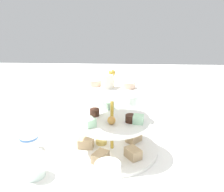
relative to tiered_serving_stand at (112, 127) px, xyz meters
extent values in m
plane|color=white|center=(0.00, 0.00, -0.08)|extent=(2.40, 2.40, 0.00)
cylinder|color=white|center=(0.00, 0.00, -0.08)|extent=(0.29, 0.29, 0.01)
cylinder|color=white|center=(0.00, 0.00, 0.02)|extent=(0.24, 0.24, 0.01)
cylinder|color=white|center=(0.00, 0.00, 0.13)|extent=(0.18, 0.18, 0.01)
cylinder|color=gold|center=(0.00, 0.00, 0.05)|extent=(0.01, 0.01, 0.26)
sphere|color=gold|center=(0.00, 0.00, 0.17)|extent=(0.02, 0.02, 0.02)
cube|color=tan|center=(0.08, 0.00, -0.06)|extent=(0.05, 0.04, 0.03)
cube|color=tan|center=(0.03, 0.08, -0.06)|extent=(0.05, 0.06, 0.03)
cube|color=tan|center=(-0.07, 0.05, -0.06)|extent=(0.06, 0.06, 0.03)
cube|color=tan|center=(-0.07, -0.05, -0.06)|extent=(0.06, 0.06, 0.03)
cube|color=tan|center=(0.02, -0.08, -0.06)|extent=(0.05, 0.06, 0.03)
cylinder|color=#E5C660|center=(0.04, -0.03, -0.06)|extent=(0.04, 0.04, 0.01)
cylinder|color=#381E14|center=(-0.06, 0.02, 0.04)|extent=(0.03, 0.03, 0.02)
cylinder|color=#381E14|center=(0.05, -0.02, 0.04)|extent=(0.03, 0.03, 0.02)
cube|color=#B2E5BC|center=(0.06, 0.05, 0.04)|extent=(0.04, 0.04, 0.02)
cube|color=#B2E5BC|center=(-0.08, 0.03, 0.04)|extent=(0.03, 0.03, 0.02)
cube|color=#B2E5BC|center=(0.02, -0.08, 0.04)|extent=(0.04, 0.04, 0.02)
sphere|color=gold|center=(0.00, 0.04, 0.04)|extent=(0.02, 0.02, 0.02)
cylinder|color=beige|center=(-0.05, 0.01, 0.14)|extent=(0.03, 0.03, 0.02)
cylinder|color=beige|center=(0.05, -0.01, 0.14)|extent=(0.03, 0.03, 0.02)
cylinder|color=white|center=(0.01, 0.01, 0.15)|extent=(0.04, 0.04, 0.04)
cube|color=silver|center=(-0.04, -0.03, 0.13)|extent=(0.08, 0.05, 0.00)
cube|color=silver|center=(0.04, -0.03, 0.13)|extent=(0.09, 0.03, 0.00)
cylinder|color=silver|center=(-0.07, -0.24, -0.02)|extent=(0.07, 0.07, 0.12)
cylinder|color=silver|center=(0.21, 0.14, -0.05)|extent=(0.06, 0.06, 0.07)
cylinder|color=white|center=(0.26, 0.01, -0.08)|extent=(0.09, 0.09, 0.01)
cylinder|color=white|center=(0.26, 0.01, -0.05)|extent=(0.06, 0.06, 0.04)
cylinder|color=#4772B2|center=(0.26, 0.01, -0.03)|extent=(0.06, 0.06, 0.01)
cube|color=silver|center=(-0.30, 0.04, -0.08)|extent=(0.05, 0.17, 0.00)
cube|color=silver|center=(0.22, -0.21, -0.08)|extent=(0.12, 0.14, 0.00)
cylinder|color=silver|center=(0.00, 0.22, -0.03)|extent=(0.06, 0.06, 0.10)
camera|label=1|loc=(-0.03, 0.74, 0.37)|focal=42.73mm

